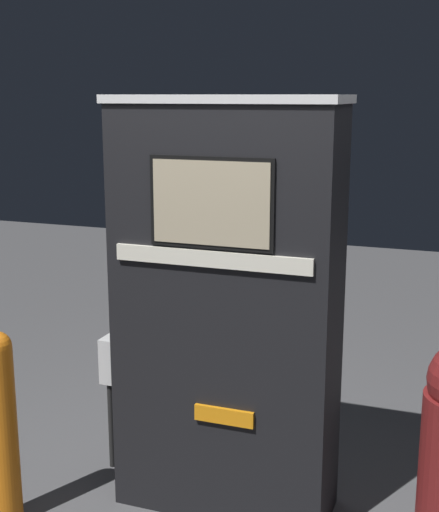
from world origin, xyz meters
name	(u,v)px	position (x,y,z in m)	size (l,w,h in m)	color
gas_pump	(226,311)	(0.00, 0.21, 1.06)	(1.20, 0.46, 2.10)	black
safety_bollard	(2,423)	(-0.98, -0.33, 0.53)	(0.15, 0.15, 1.00)	orange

